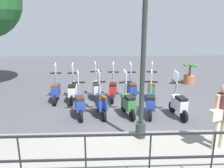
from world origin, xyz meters
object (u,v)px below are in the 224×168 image
at_px(scooter_near_0, 179,104).
at_px(scooter_near_1, 150,102).
at_px(pedestrian_with_bag, 222,112).
at_px(scooter_near_4, 80,103).
at_px(potted_palm, 189,75).
at_px(scooter_far_0, 151,89).
at_px(lamp_post_near, 143,66).
at_px(scooter_far_2, 113,89).
at_px(scooter_near_3, 101,103).
at_px(scooter_far_4, 73,90).
at_px(scooter_far_5, 56,90).
at_px(scooter_far_3, 97,88).
at_px(scooter_far_1, 132,89).
at_px(scooter_near_2, 128,103).

bearing_deg(scooter_near_0, scooter_near_1, 71.98).
relative_size(pedestrian_with_bag, scooter_near_4, 1.03).
distance_m(potted_palm, scooter_near_4, 6.68).
relative_size(pedestrian_with_bag, scooter_far_0, 1.03).
height_order(potted_palm, scooter_far_0, scooter_far_0).
height_order(lamp_post_near, scooter_near_4, lamp_post_near).
distance_m(lamp_post_near, scooter_far_2, 3.75).
relative_size(scooter_near_3, scooter_far_4, 1.00).
distance_m(scooter_near_0, scooter_far_0, 1.84).
bearing_deg(scooter_far_5, scooter_near_0, -114.56).
distance_m(scooter_far_2, scooter_far_5, 2.30).
distance_m(pedestrian_with_bag, scooter_near_0, 2.27).
height_order(scooter_near_3, scooter_far_0, same).
bearing_deg(scooter_far_0, scooter_far_4, 102.85).
bearing_deg(scooter_far_3, scooter_near_0, -132.01).
bearing_deg(scooter_far_2, pedestrian_with_bag, -144.32).
bearing_deg(scooter_far_1, scooter_far_3, 77.55).
bearing_deg(scooter_far_5, scooter_far_4, -95.76).
bearing_deg(lamp_post_near, scooter_far_2, 9.68).
bearing_deg(scooter_near_2, potted_palm, -56.88).
xyz_separation_m(lamp_post_near, scooter_near_2, (1.72, 0.14, -1.58)).
bearing_deg(scooter_far_3, scooter_near_3, 179.05).
bearing_deg(pedestrian_with_bag, lamp_post_near, 51.71).
bearing_deg(scooter_near_1, scooter_far_5, 76.59).
height_order(scooter_near_1, scooter_far_0, same).
xyz_separation_m(scooter_near_4, scooter_far_4, (1.50, 0.43, 0.00)).
xyz_separation_m(lamp_post_near, pedestrian_with_bag, (-0.62, -1.76, -0.98)).
bearing_deg(scooter_far_1, scooter_far_4, 86.85).
relative_size(scooter_far_1, scooter_far_4, 1.00).
xyz_separation_m(potted_palm, scooter_near_4, (-4.06, 5.30, 0.04)).
xyz_separation_m(scooter_near_2, scooter_near_4, (0.00, 1.62, 0.00)).
relative_size(lamp_post_near, scooter_near_3, 2.80).
height_order(potted_palm, scooter_near_4, scooter_near_4).
height_order(scooter_near_2, scooter_far_0, same).
bearing_deg(scooter_far_3, scooter_near_4, 156.04).
relative_size(lamp_post_near, scooter_far_3, 2.80).
xyz_separation_m(scooter_far_1, scooter_far_2, (0.08, 0.75, 0.00)).
bearing_deg(scooter_far_5, scooter_near_2, -122.93).
bearing_deg(scooter_far_2, scooter_near_0, -125.03).
bearing_deg(scooter_near_0, scooter_near_3, 76.96).
height_order(scooter_near_4, scooter_far_1, same).
bearing_deg(potted_palm, pedestrian_with_bag, 164.46).
bearing_deg(potted_palm, lamp_post_near, 148.49).
height_order(scooter_near_1, scooter_far_3, same).
bearing_deg(scooter_near_0, pedestrian_with_bag, 176.99).
bearing_deg(scooter_far_1, scooter_near_1, -168.59).
height_order(lamp_post_near, scooter_far_5, lamp_post_near).
bearing_deg(scooter_far_0, scooter_far_3, 97.19).
distance_m(scooter_far_4, scooter_far_5, 0.67).
xyz_separation_m(scooter_near_3, scooter_far_2, (1.60, -0.47, 0.00)).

